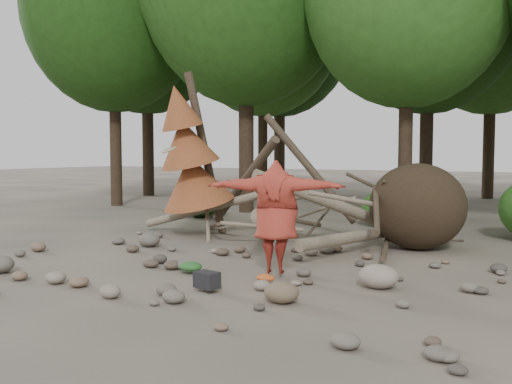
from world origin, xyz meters
The scene contains 13 objects.
ground centered at (0.00, 0.00, 0.00)m, with size 120.00×120.00×0.00m, color #514C44.
deadfall_pile centered at (2.02, 4.24, 0.95)m, with size 8.55×5.24×3.30m.
dead_conifer centered at (-3.12, 3.37, 2.11)m, with size 2.06×2.16×4.35m.
bush_left centered at (-5.50, 7.20, 0.72)m, with size 1.80×1.80×1.44m, color #1F4A13.
bush_mid centered at (0.80, 7.80, 0.56)m, with size 1.40×1.40×1.12m, color #295D1B.
frisbee_thrower centered at (1.14, 0.11, 1.09)m, with size 3.41×1.35×2.28m.
backpack centered at (0.66, -1.35, 0.13)m, with size 0.39×0.26×0.26m, color black.
cloth_green centered at (-0.36, -0.40, 0.08)m, with size 0.45×0.37×0.17m, color #265E25.
cloth_orange centered at (1.23, -0.45, 0.06)m, with size 0.33×0.27×0.12m, color #C65321.
boulder_front_left centered at (-3.47, -2.07, 0.16)m, with size 0.54×0.48×0.32m, color #676256.
boulder_front_right centered at (2.01, -1.38, 0.16)m, with size 0.53×0.48×0.32m, color brown.
boulder_mid_right centered at (2.98, 0.22, 0.20)m, with size 0.65×0.59×0.39m, color gray.
boulder_mid_left centered at (-2.99, 1.56, 0.16)m, with size 0.54×0.49×0.32m, color #635C53.
Camera 1 is at (5.77, -8.78, 2.23)m, focal length 40.00 mm.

